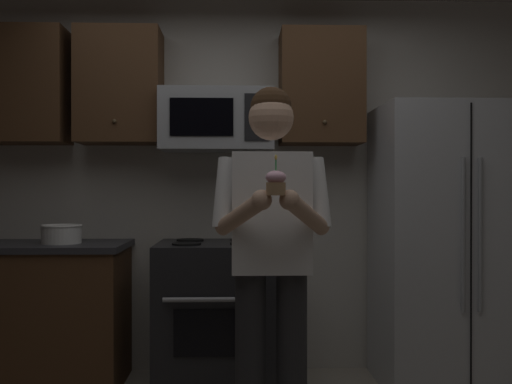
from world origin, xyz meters
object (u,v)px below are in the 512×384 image
object	(u,v)px
microwave	(217,121)
cupcake	(276,183)
person	(271,245)
bowl_large_white	(61,234)
oven_range	(216,314)
refrigerator	(449,246)

from	to	relation	value
microwave	cupcake	distance (m)	1.50
person	cupcake	world-z (taller)	person
bowl_large_white	person	bearing A→B (deg)	-36.47
person	oven_range	bearing A→B (deg)	107.14
cupcake	person	bearing A→B (deg)	90.00
refrigerator	bowl_large_white	world-z (taller)	refrigerator
bowl_large_white	person	size ratio (longest dim) A/B	0.15
oven_range	bowl_large_white	bearing A→B (deg)	-179.02
refrigerator	oven_range	bearing A→B (deg)	178.50
refrigerator	person	bearing A→B (deg)	-142.48
oven_range	person	distance (m)	1.14
oven_range	microwave	bearing A→B (deg)	89.98
cupcake	refrigerator	bearing A→B (deg)	46.16
microwave	refrigerator	size ratio (longest dim) A/B	0.41
microwave	cupcake	xyz separation A→B (m)	(0.30, -1.41, -0.43)
bowl_large_white	cupcake	world-z (taller)	cupcake
person	cupcake	size ratio (longest dim) A/B	10.13
bowl_large_white	cupcake	size ratio (longest dim) A/B	1.49
oven_range	cupcake	world-z (taller)	cupcake
oven_range	microwave	world-z (taller)	microwave
microwave	bowl_large_white	xyz separation A→B (m)	(-0.98, -0.14, -0.74)
refrigerator	cupcake	world-z (taller)	refrigerator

